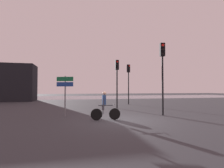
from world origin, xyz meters
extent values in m
plane|color=#333338|center=(0.00, 0.00, 0.00)|extent=(120.00, 120.00, 0.00)
cube|color=slate|center=(0.00, 28.92, 0.00)|extent=(80.00, 16.00, 0.01)
cylinder|color=black|center=(3.61, 9.80, 1.86)|extent=(0.12, 0.12, 3.72)
cube|color=black|center=(3.61, 9.80, 4.17)|extent=(0.39, 0.36, 0.90)
cylinder|color=red|center=(3.67, 9.68, 4.46)|extent=(0.18, 0.11, 0.19)
cube|color=black|center=(3.68, 9.66, 4.57)|extent=(0.22, 0.19, 0.02)
cylinder|color=black|center=(3.67, 9.68, 4.17)|extent=(0.18, 0.11, 0.19)
cube|color=black|center=(3.68, 9.66, 4.28)|extent=(0.22, 0.19, 0.02)
cylinder|color=black|center=(3.67, 9.68, 3.88)|extent=(0.18, 0.11, 0.19)
cube|color=black|center=(3.68, 9.66, 3.99)|extent=(0.22, 0.19, 0.02)
cylinder|color=black|center=(1.24, 6.11, 1.78)|extent=(0.12, 0.12, 3.57)
cube|color=black|center=(1.24, 6.11, 4.02)|extent=(0.32, 0.24, 0.90)
cylinder|color=red|center=(1.24, 5.98, 4.31)|extent=(0.19, 0.03, 0.19)
cube|color=black|center=(1.24, 5.96, 4.42)|extent=(0.19, 0.12, 0.02)
cylinder|color=black|center=(1.24, 5.98, 4.02)|extent=(0.19, 0.03, 0.19)
cube|color=black|center=(1.24, 5.96, 4.13)|extent=(0.19, 0.12, 0.02)
cylinder|color=black|center=(1.24, 5.98, 3.73)|extent=(0.19, 0.03, 0.19)
cube|color=black|center=(1.24, 5.96, 3.84)|extent=(0.19, 0.12, 0.02)
cylinder|color=black|center=(3.15, 1.26, 2.00)|extent=(0.12, 0.12, 4.01)
cube|color=black|center=(3.15, 1.26, 4.46)|extent=(0.35, 0.28, 0.90)
cylinder|color=red|center=(3.13, 1.12, 4.75)|extent=(0.19, 0.06, 0.19)
cube|color=black|center=(3.12, 1.10, 4.86)|extent=(0.21, 0.15, 0.02)
cylinder|color=black|center=(3.13, 1.12, 4.46)|extent=(0.19, 0.06, 0.19)
cube|color=black|center=(3.12, 1.10, 4.57)|extent=(0.21, 0.15, 0.02)
cylinder|color=black|center=(3.13, 1.12, 4.17)|extent=(0.19, 0.06, 0.19)
cube|color=black|center=(3.12, 1.10, 4.28)|extent=(0.21, 0.15, 0.02)
cylinder|color=slate|center=(-3.27, 2.14, 1.30)|extent=(0.08, 0.08, 2.60)
cube|color=#116038|center=(-3.29, 2.09, 2.41)|extent=(1.04, 0.40, 0.28)
cube|color=navy|center=(-3.29, 2.09, 2.07)|extent=(1.04, 0.40, 0.28)
cylinder|color=black|center=(-0.45, 0.31, 0.33)|extent=(0.66, 0.07, 0.66)
cylinder|color=black|center=(-1.50, 0.35, 0.33)|extent=(0.66, 0.07, 0.66)
cylinder|color=black|center=(-0.98, 0.33, 0.83)|extent=(0.84, 0.08, 0.04)
cylinder|color=black|center=(-1.13, 0.34, 0.61)|extent=(0.04, 0.04, 0.55)
cylinder|color=black|center=(-0.50, 0.31, 0.88)|extent=(0.05, 0.46, 0.03)
cylinder|color=#3F3F47|center=(-1.13, 0.24, 0.88)|extent=(0.11, 0.11, 0.60)
cylinder|color=#3F3F47|center=(-1.12, 0.44, 0.88)|extent=(0.11, 0.11, 0.60)
cube|color=navy|center=(-1.08, 0.33, 1.15)|extent=(0.21, 0.31, 0.54)
sphere|color=tan|center=(-1.05, 0.33, 1.52)|extent=(0.20, 0.20, 0.20)
camera|label=1|loc=(-2.93, -9.46, 1.75)|focal=28.00mm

